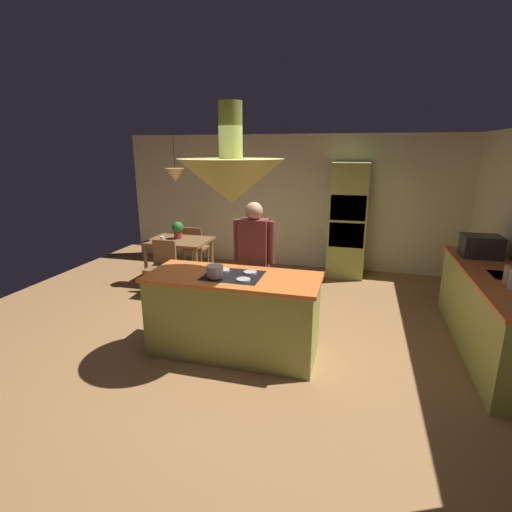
% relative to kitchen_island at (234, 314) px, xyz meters
% --- Properties ---
extents(ground, '(8.16, 8.16, 0.00)m').
position_rel_kitchen_island_xyz_m(ground, '(0.00, 0.20, -0.47)').
color(ground, '#9E7042').
extents(wall_back, '(6.80, 0.10, 2.55)m').
position_rel_kitchen_island_xyz_m(wall_back, '(0.00, 3.65, 0.81)').
color(wall_back, beige).
rests_on(wall_back, ground).
extents(kitchen_island, '(1.93, 0.81, 0.95)m').
position_rel_kitchen_island_xyz_m(kitchen_island, '(0.00, 0.00, 0.00)').
color(kitchen_island, '#A0A84C').
rests_on(kitchen_island, ground).
extents(counter_run_right, '(0.73, 2.61, 0.93)m').
position_rel_kitchen_island_xyz_m(counter_run_right, '(2.84, 0.80, 0.00)').
color(counter_run_right, '#A0A84C').
rests_on(counter_run_right, ground).
extents(oven_tower, '(0.66, 0.62, 2.05)m').
position_rel_kitchen_island_xyz_m(oven_tower, '(1.10, 3.24, 0.56)').
color(oven_tower, '#A0A84C').
rests_on(oven_tower, ground).
extents(dining_table, '(1.05, 0.81, 0.76)m').
position_rel_kitchen_island_xyz_m(dining_table, '(-1.70, 2.10, 0.18)').
color(dining_table, brown).
rests_on(dining_table, ground).
extents(person_at_island, '(0.53, 0.22, 1.66)m').
position_rel_kitchen_island_xyz_m(person_at_island, '(0.05, 0.68, 0.48)').
color(person_at_island, tan).
rests_on(person_at_island, ground).
extents(range_hood, '(1.10, 1.10, 1.00)m').
position_rel_kitchen_island_xyz_m(range_hood, '(0.00, 0.00, 1.51)').
color(range_hood, '#A0A84C').
extents(pendant_light_over_table, '(0.32, 0.32, 0.82)m').
position_rel_kitchen_island_xyz_m(pendant_light_over_table, '(-1.70, 2.10, 1.39)').
color(pendant_light_over_table, '#E0B266').
extents(chair_facing_island, '(0.40, 0.40, 0.87)m').
position_rel_kitchen_island_xyz_m(chair_facing_island, '(-1.70, 1.47, 0.03)').
color(chair_facing_island, brown).
rests_on(chair_facing_island, ground).
extents(chair_by_back_wall, '(0.40, 0.40, 0.87)m').
position_rel_kitchen_island_xyz_m(chair_by_back_wall, '(-1.70, 2.73, 0.03)').
color(chair_by_back_wall, brown).
rests_on(chair_by_back_wall, ground).
extents(potted_plant_on_table, '(0.20, 0.20, 0.30)m').
position_rel_kitchen_island_xyz_m(potted_plant_on_table, '(-1.75, 2.18, 0.46)').
color(potted_plant_on_table, '#99382D').
rests_on(potted_plant_on_table, dining_table).
extents(cup_on_table, '(0.07, 0.07, 0.09)m').
position_rel_kitchen_island_xyz_m(cup_on_table, '(-1.91, 1.90, 0.34)').
color(cup_on_table, white).
rests_on(cup_on_table, dining_table).
extents(canister_tea, '(0.11, 0.11, 0.19)m').
position_rel_kitchen_island_xyz_m(canister_tea, '(2.84, 0.52, 0.55)').
color(canister_tea, '#E0B78C').
rests_on(canister_tea, counter_run_right).
extents(microwave_on_counter, '(0.46, 0.36, 0.28)m').
position_rel_kitchen_island_xyz_m(microwave_on_counter, '(2.84, 1.57, 0.60)').
color(microwave_on_counter, '#232326').
rests_on(microwave_on_counter, counter_run_right).
extents(cooking_pot_on_cooktop, '(0.18, 0.18, 0.12)m').
position_rel_kitchen_island_xyz_m(cooking_pot_on_cooktop, '(-0.16, -0.13, 0.54)').
color(cooking_pot_on_cooktop, '#B2B2B7').
rests_on(cooking_pot_on_cooktop, kitchen_island).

